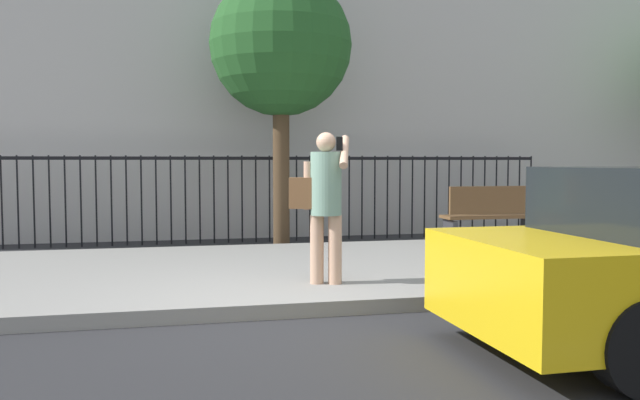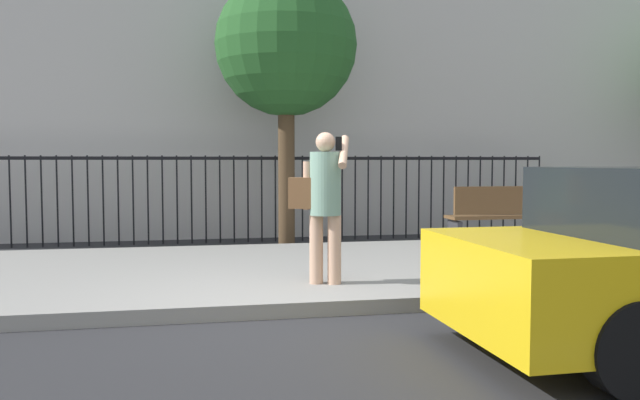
# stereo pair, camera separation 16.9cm
# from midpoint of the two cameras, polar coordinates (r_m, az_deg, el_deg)

# --- Properties ---
(ground_plane) EXTENTS (60.00, 60.00, 0.00)m
(ground_plane) POSITION_cam_midpoint_polar(r_m,az_deg,el_deg) (6.21, -3.39, -10.50)
(ground_plane) COLOR #28282B
(sidewalk) EXTENTS (28.00, 4.40, 0.15)m
(sidewalk) POSITION_cam_midpoint_polar(r_m,az_deg,el_deg) (8.33, -5.82, -6.39)
(sidewalk) COLOR gray
(sidewalk) RESTS_ON ground
(building_facade) EXTENTS (28.00, 4.00, 9.42)m
(building_facade) POSITION_cam_midpoint_polar(r_m,az_deg,el_deg) (14.83, -8.92, 15.93)
(building_facade) COLOR #BCB7B2
(building_facade) RESTS_ON ground
(iron_fence) EXTENTS (12.03, 0.04, 1.60)m
(iron_fence) POSITION_cam_midpoint_polar(r_m,az_deg,el_deg) (11.90, -7.95, 1.14)
(iron_fence) COLOR black
(iron_fence) RESTS_ON ground
(pedestrian_on_phone) EXTENTS (0.71, 0.51, 1.66)m
(pedestrian_on_phone) POSITION_cam_midpoint_polar(r_m,az_deg,el_deg) (7.03, -0.37, 0.34)
(pedestrian_on_phone) COLOR tan
(pedestrian_on_phone) RESTS_ON sidewalk
(street_bench) EXTENTS (1.60, 0.45, 0.95)m
(street_bench) POSITION_cam_midpoint_polar(r_m,az_deg,el_deg) (10.71, 14.62, -1.18)
(street_bench) COLOR brown
(street_bench) RESTS_ON sidewalk
(street_tree_mid) EXTENTS (2.44, 2.44, 4.71)m
(street_tree_mid) POSITION_cam_midpoint_polar(r_m,az_deg,el_deg) (11.36, -3.94, 13.39)
(street_tree_mid) COLOR #4C3823
(street_tree_mid) RESTS_ON ground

